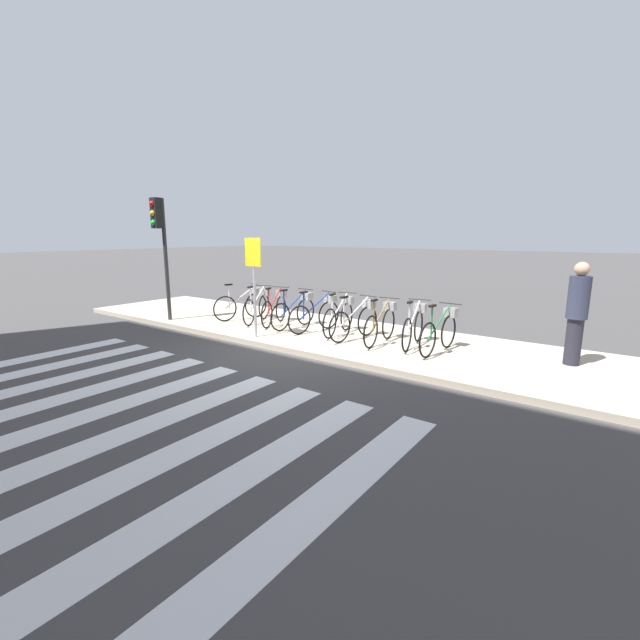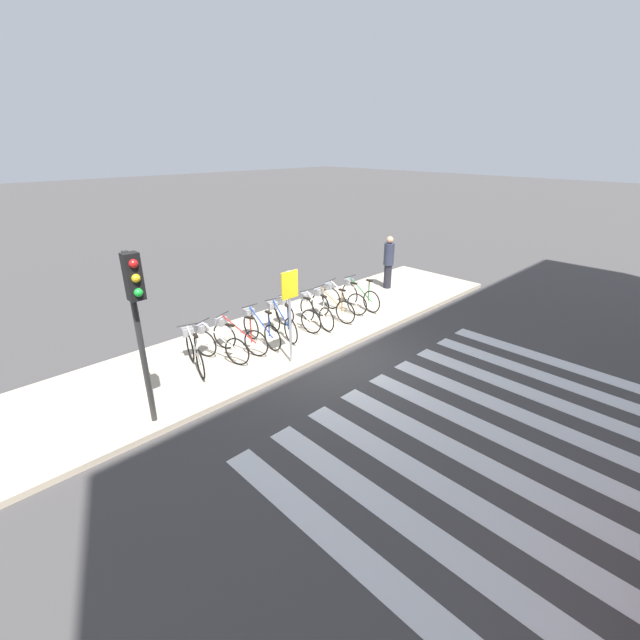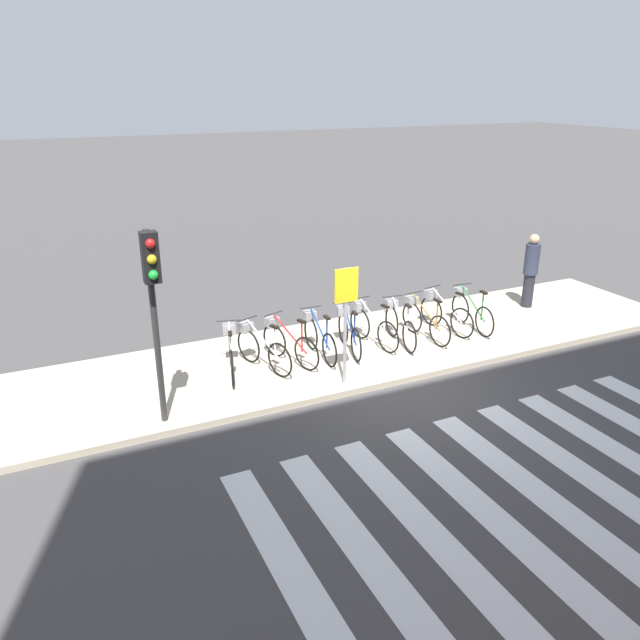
% 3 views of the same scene
% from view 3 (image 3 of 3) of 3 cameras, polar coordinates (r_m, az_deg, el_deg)
% --- Properties ---
extents(ground_plane, '(120.00, 120.00, 0.00)m').
position_cam_3_polar(ground_plane, '(11.61, 7.27, -5.91)').
color(ground_plane, '#423F3F').
extents(sidewalk, '(15.23, 3.33, 0.12)m').
position_cam_3_polar(sidewalk, '(12.88, 3.35, -2.67)').
color(sidewalk, '#B7A88E').
rests_on(sidewalk, ground_plane).
extents(parked_bicycle_0, '(0.57, 1.53, 0.97)m').
position_cam_3_polar(parked_bicycle_0, '(11.67, -8.17, -2.82)').
color(parked_bicycle_0, black).
rests_on(parked_bicycle_0, sidewalk).
extents(parked_bicycle_1, '(0.65, 1.50, 0.97)m').
position_cam_3_polar(parked_bicycle_1, '(11.79, -5.47, -2.43)').
color(parked_bicycle_1, black).
rests_on(parked_bicycle_1, sidewalk).
extents(parked_bicycle_2, '(0.66, 1.50, 0.97)m').
position_cam_3_polar(parked_bicycle_2, '(12.01, -3.06, -1.91)').
color(parked_bicycle_2, black).
rests_on(parked_bicycle_2, sidewalk).
extents(parked_bicycle_3, '(0.46, 1.58, 0.97)m').
position_cam_3_polar(parked_bicycle_3, '(12.26, -0.19, -1.40)').
color(parked_bicycle_3, black).
rests_on(parked_bicycle_3, sidewalk).
extents(parked_bicycle_4, '(0.49, 1.56, 0.97)m').
position_cam_3_polar(parked_bicycle_4, '(12.52, 2.59, -0.93)').
color(parked_bicycle_4, black).
rests_on(parked_bicycle_4, sidewalk).
extents(parked_bicycle_5, '(0.46, 1.57, 0.97)m').
position_cam_3_polar(parked_bicycle_5, '(12.86, 4.67, -0.38)').
color(parked_bicycle_5, black).
rests_on(parked_bicycle_5, sidewalk).
extents(parked_bicycle_6, '(0.46, 1.57, 0.97)m').
position_cam_3_polar(parked_bicycle_6, '(12.98, 7.20, -0.27)').
color(parked_bicycle_6, black).
rests_on(parked_bicycle_6, sidewalk).
extents(parked_bicycle_7, '(0.46, 1.58, 0.97)m').
position_cam_3_polar(parked_bicycle_7, '(13.30, 9.40, 0.14)').
color(parked_bicycle_7, black).
rests_on(parked_bicycle_7, sidewalk).
extents(parked_bicycle_8, '(0.46, 1.56, 0.97)m').
position_cam_3_polar(parked_bicycle_8, '(13.79, 11.21, 0.78)').
color(parked_bicycle_8, black).
rests_on(parked_bicycle_8, sidewalk).
extents(parked_bicycle_9, '(0.46, 1.58, 0.97)m').
position_cam_3_polar(parked_bicycle_9, '(14.04, 13.55, 0.96)').
color(parked_bicycle_9, black).
rests_on(parked_bicycle_9, sidewalk).
extents(pedestrian, '(0.34, 0.34, 1.78)m').
position_cam_3_polar(pedestrian, '(15.66, 18.71, 4.46)').
color(pedestrian, '#23232D').
rests_on(pedestrian, sidewalk).
extents(traffic_light, '(0.24, 0.40, 3.12)m').
position_cam_3_polar(traffic_light, '(9.47, -15.04, 2.77)').
color(traffic_light, '#2D2D2D').
rests_on(traffic_light, sidewalk).
extents(sign_post, '(0.44, 0.07, 2.15)m').
position_cam_3_polar(sign_post, '(10.75, 2.37, 1.24)').
color(sign_post, '#99999E').
rests_on(sign_post, sidewalk).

